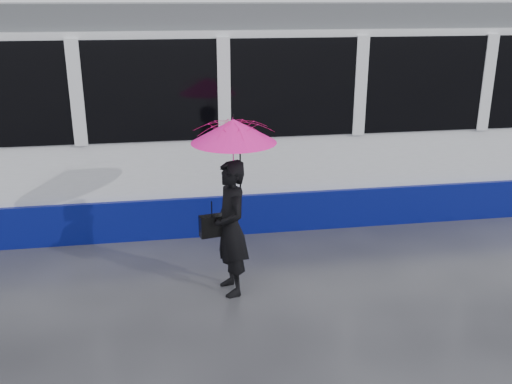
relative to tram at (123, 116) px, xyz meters
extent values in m
plane|color=#27272C|center=(2.11, -2.50, -1.64)|extent=(90.00, 90.00, 0.00)
cube|color=#3F3D38|center=(2.11, -0.72, -1.63)|extent=(34.00, 0.07, 0.02)
cube|color=#3F3D38|center=(2.11, 0.72, -1.63)|extent=(34.00, 0.07, 0.02)
cube|color=white|center=(0.00, 0.00, -0.11)|extent=(24.00, 2.40, 2.95)
cube|color=navy|center=(0.00, 0.00, -1.33)|extent=(24.00, 2.56, 0.62)
cube|color=black|center=(0.00, 0.00, 0.56)|extent=(23.00, 2.48, 1.40)
cube|color=#54575B|center=(0.00, 0.00, 1.54)|extent=(23.60, 2.20, 0.35)
imported|color=black|center=(1.36, -2.99, -0.81)|extent=(0.51, 0.67, 1.66)
imported|color=#E21367|center=(1.41, -2.99, 0.11)|extent=(1.07, 1.08, 0.83)
cone|color=#E21367|center=(1.41, -2.99, 0.37)|extent=(1.15, 1.15, 0.27)
cylinder|color=black|center=(1.41, -2.99, 0.53)|extent=(0.01, 0.01, 0.06)
cylinder|color=black|center=(1.48, -2.97, -0.20)|extent=(0.02, 0.02, 0.73)
cube|color=black|center=(1.14, -2.97, -0.77)|extent=(0.32, 0.18, 0.26)
cylinder|color=black|center=(1.14, -2.97, -0.55)|extent=(0.01, 0.01, 0.18)
camera|label=1|loc=(0.64, -9.22, 1.81)|focal=40.00mm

